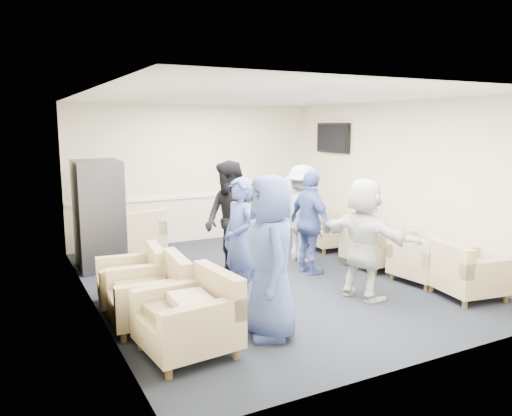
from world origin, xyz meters
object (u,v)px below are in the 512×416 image
person_mid_left (240,240)px  person_front_right (364,239)px  armchair_right_midfar (374,246)px  armchair_corner (133,238)px  armchair_left_mid (153,297)px  vending_machine (99,215)px  person_back_right (302,214)px  person_front_left (271,257)px  armchair_left_far (135,281)px  armchair_right_far (328,231)px  armchair_left_near (193,320)px  person_mid_right (310,223)px  armchair_right_near (465,274)px  person_back_left (230,221)px  armchair_right_midnear (420,262)px

person_mid_left → person_front_right: 1.65m
armchair_right_midfar → armchair_corner: (-3.37, 2.31, 0.02)m
armchair_left_mid → person_front_right: 2.81m
vending_machine → person_back_right: size_ratio=1.07×
vending_machine → person_front_left: bearing=-72.2°
armchair_left_far → armchair_right_far: bearing=114.7°
armchair_left_near → armchair_corner: bearing=169.3°
person_front_left → person_mid_right: size_ratio=1.11×
person_front_left → person_back_right: person_front_left is taller
vending_machine → person_mid_right: (2.85, -1.81, -0.07)m
armchair_left_near → armchair_right_far: size_ratio=1.07×
armchair_left_far → person_mid_right: (2.78, 0.13, 0.49)m
armchair_right_near → person_mid_left: size_ratio=0.57×
armchair_left_near → person_back_right: (2.88, 2.44, 0.47)m
armchair_corner → person_front_left: size_ratio=0.58×
person_back_left → armchair_right_near: bearing=38.4°
armchair_right_far → person_front_right: person_front_right is taller
person_back_right → person_front_right: 1.96m
armchair_right_near → armchair_right_far: armchair_right_far is taller
armchair_left_mid → person_front_left: 1.49m
armchair_left_mid → armchair_right_midnear: size_ratio=1.08×
armchair_right_near → armchair_right_midfar: bearing=12.8°
armchair_left_far → armchair_corner: bearing=173.4°
person_mid_left → person_mid_right: bearing=105.5°
person_back_left → person_front_right: size_ratio=1.10×
armchair_corner → person_mid_right: bearing=129.7°
armchair_right_midnear → person_back_right: (-0.92, 1.79, 0.52)m
armchair_left_far → person_mid_left: person_mid_left is taller
armchair_corner → person_front_left: (0.56, -3.89, 0.52)m
armchair_left_mid → armchair_left_near: bearing=13.2°
armchair_right_near → armchair_right_far: bearing=10.0°
armchair_corner → person_mid_right: 3.12m
armchair_right_midnear → armchair_right_midfar: 0.93m
armchair_right_midnear → person_mid_right: bearing=39.7°
armchair_right_far → armchair_corner: armchair_corner is taller
armchair_right_midnear → armchair_right_midfar: bearing=-2.3°
armchair_left_near → person_back_left: (1.36, 2.05, 0.54)m
armchair_right_midfar → person_mid_right: (-1.12, 0.20, 0.45)m
armchair_right_far → person_back_left: bearing=114.7°
person_front_left → person_mid_right: bearing=151.8°
armchair_left_far → person_back_left: (1.53, 0.40, 0.58)m
armchair_right_midnear → vending_machine: 5.04m
armchair_right_far → person_back_right: size_ratio=0.55×
armchair_right_midnear → person_mid_left: bearing=72.1°
person_front_left → person_mid_right: (1.69, 1.78, -0.09)m
armchair_left_mid → armchair_right_midfar: bearing=103.9°
armchair_right_midfar → person_back_right: (-0.84, 0.86, 0.47)m
armchair_right_far → person_front_right: bearing=158.5°
person_front_left → vending_machine: bearing=-146.8°
armchair_left_near → person_back_left: person_back_left is taller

